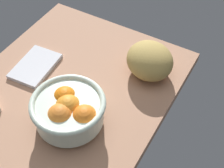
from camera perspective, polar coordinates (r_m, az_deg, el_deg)
The scene contains 4 objects.
ground_plane at distance 99.59cm, azimuth -7.14°, elevation -1.21°, with size 66.06×56.41×3.00cm, color #AB7A5D.
fruit_bowl at distance 86.06cm, azimuth -7.43°, elevation -4.49°, with size 19.62×19.62×9.92cm.
bread_loaf at distance 99.11cm, azimuth 6.51°, elevation 4.04°, with size 14.89×13.50×9.94cm, color tan.
napkin_spare at distance 105.63cm, azimuth -13.07°, elevation 3.03°, with size 15.39×10.44×1.29cm, color silver.
Camera 1 is at (49.37, 42.58, 73.79)cm, focal length 53.09 mm.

